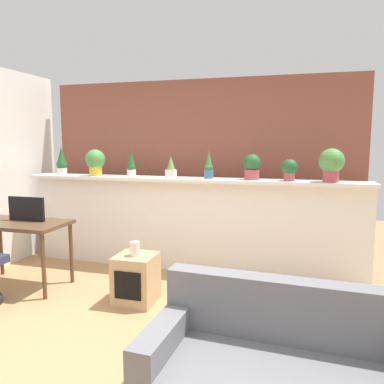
# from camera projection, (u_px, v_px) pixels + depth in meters

# --- Properties ---
(ground_plane) EXTENTS (12.00, 12.00, 0.00)m
(ground_plane) POSITION_uv_depth(u_px,v_px,m) (117.00, 350.00, 2.99)
(ground_plane) COLOR tan
(divider_wall) EXTENTS (4.37, 0.16, 1.16)m
(divider_wall) POSITION_uv_depth(u_px,v_px,m) (188.00, 226.00, 4.83)
(divider_wall) COLOR white
(divider_wall) RESTS_ON ground
(plant_shelf) EXTENTS (4.37, 0.36, 0.04)m
(plant_shelf) POSITION_uv_depth(u_px,v_px,m) (187.00, 180.00, 4.71)
(plant_shelf) COLOR white
(plant_shelf) RESTS_ON divider_wall
(brick_wall_behind) EXTENTS (4.37, 0.10, 2.50)m
(brick_wall_behind) POSITION_uv_depth(u_px,v_px,m) (200.00, 170.00, 5.31)
(brick_wall_behind) COLOR brown
(brick_wall_behind) RESTS_ON ground
(potted_plant_0) EXTENTS (0.14, 0.14, 0.38)m
(potted_plant_0) POSITION_uv_depth(u_px,v_px,m) (62.00, 162.00, 5.17)
(potted_plant_0) COLOR silver
(potted_plant_0) RESTS_ON plant_shelf
(potted_plant_1) EXTENTS (0.26, 0.26, 0.35)m
(potted_plant_1) POSITION_uv_depth(u_px,v_px,m) (95.00, 161.00, 5.03)
(potted_plant_1) COLOR gold
(potted_plant_1) RESTS_ON plant_shelf
(potted_plant_2) EXTENTS (0.11, 0.11, 0.36)m
(potted_plant_2) POSITION_uv_depth(u_px,v_px,m) (131.00, 165.00, 4.91)
(potted_plant_2) COLOR silver
(potted_plant_2) RESTS_ON plant_shelf
(potted_plant_3) EXTENTS (0.15, 0.15, 0.27)m
(potted_plant_3) POSITION_uv_depth(u_px,v_px,m) (171.00, 169.00, 4.72)
(potted_plant_3) COLOR silver
(potted_plant_3) RESTS_ON plant_shelf
(potted_plant_4) EXTENTS (0.11, 0.11, 0.35)m
(potted_plant_4) POSITION_uv_depth(u_px,v_px,m) (209.00, 167.00, 4.63)
(potted_plant_4) COLOR #386B84
(potted_plant_4) RESTS_ON plant_shelf
(potted_plant_5) EXTENTS (0.21, 0.21, 0.30)m
(potted_plant_5) POSITION_uv_depth(u_px,v_px,m) (252.00, 166.00, 4.50)
(potted_plant_5) COLOR #B7474C
(potted_plant_5) RESTS_ON plant_shelf
(potted_plant_6) EXTENTS (0.18, 0.18, 0.25)m
(potted_plant_6) POSITION_uv_depth(u_px,v_px,m) (290.00, 169.00, 4.35)
(potted_plant_6) COLOR #B7474C
(potted_plant_6) RESTS_ON plant_shelf
(potted_plant_7) EXTENTS (0.28, 0.28, 0.38)m
(potted_plant_7) POSITION_uv_depth(u_px,v_px,m) (331.00, 163.00, 4.20)
(potted_plant_7) COLOR #B7474C
(potted_plant_7) RESTS_ON plant_shelf
(desk) EXTENTS (1.10, 0.60, 0.75)m
(desk) POSITION_uv_depth(u_px,v_px,m) (19.00, 229.00, 4.25)
(desk) COLOR brown
(desk) RESTS_ON ground
(tv_monitor) EXTENTS (0.46, 0.04, 0.28)m
(tv_monitor) POSITION_uv_depth(u_px,v_px,m) (26.00, 209.00, 4.28)
(tv_monitor) COLOR black
(tv_monitor) RESTS_ON desk
(side_cube_shelf) EXTENTS (0.40, 0.41, 0.50)m
(side_cube_shelf) POSITION_uv_depth(u_px,v_px,m) (136.00, 279.00, 3.86)
(side_cube_shelf) COLOR tan
(side_cube_shelf) RESTS_ON ground
(vase_on_shelf) EXTENTS (0.10, 0.10, 0.14)m
(vase_on_shelf) POSITION_uv_depth(u_px,v_px,m) (135.00, 249.00, 3.80)
(vase_on_shelf) COLOR silver
(vase_on_shelf) RESTS_ON side_cube_shelf
(couch) EXTENTS (1.60, 0.85, 0.80)m
(couch) POSITION_uv_depth(u_px,v_px,m) (281.00, 381.00, 2.16)
(couch) COLOR slate
(couch) RESTS_ON ground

